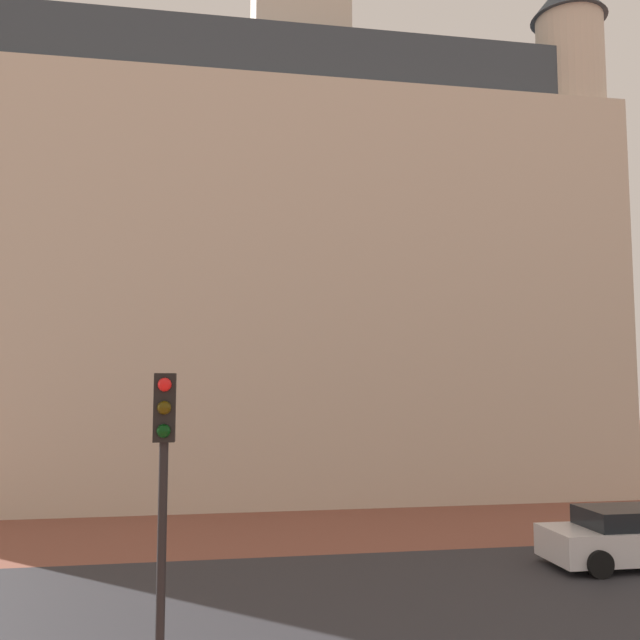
{
  "coord_description": "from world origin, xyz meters",
  "views": [
    {
      "loc": [
        -2.43,
        -5.76,
        4.48
      ],
      "look_at": [
        0.07,
        9.21,
        5.92
      ],
      "focal_mm": 37.8,
      "sensor_mm": 36.0,
      "label": 1
    }
  ],
  "objects": [
    {
      "name": "traffic_light_pole",
      "position": [
        -2.98,
        3.4,
        3.23
      ],
      "size": [
        0.28,
        0.34,
        4.62
      ],
      "color": "black",
      "rests_on": "ground_plane"
    },
    {
      "name": "ground_plane",
      "position": [
        0.0,
        10.0,
        0.0
      ],
      "size": [
        120.0,
        120.0,
        0.0
      ],
      "primitive_type": "plane",
      "color": "brown"
    },
    {
      "name": "landmark_building",
      "position": [
        0.52,
        26.07,
        9.95
      ],
      "size": [
        28.01,
        16.04,
        38.21
      ],
      "color": "beige",
      "rests_on": "ground_plane"
    },
    {
      "name": "street_asphalt_strip",
      "position": [
        0.0,
        8.05,
        0.0
      ],
      "size": [
        120.0,
        8.18,
        0.0
      ],
      "primitive_type": "cube",
      "color": "#2D2D33",
      "rests_on": "ground_plane"
    },
    {
      "name": "car_white",
      "position": [
        8.04,
        9.85,
        0.68
      ],
      "size": [
        4.37,
        1.94,
        1.41
      ],
      "color": "silver",
      "rests_on": "ground_plane"
    }
  ]
}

